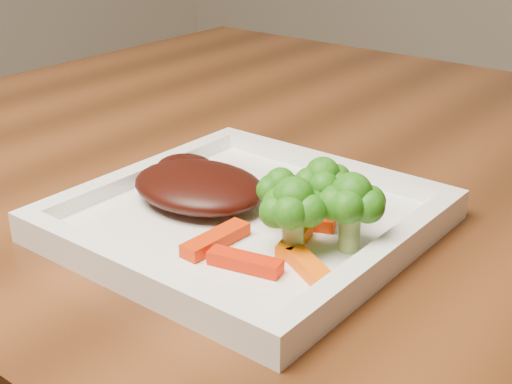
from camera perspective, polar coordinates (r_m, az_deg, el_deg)
The scene contains 11 objects.
plate at distance 0.59m, azimuth -0.76°, elevation -2.49°, with size 0.27×0.27×0.01m, color white.
steak at distance 0.61m, azimuth -4.58°, elevation 0.46°, with size 0.12×0.10×0.03m, color #370B08.
broccoli_0 at distance 0.57m, azimuth 5.32°, elevation 0.76°, with size 0.05×0.05×0.07m, color #307112, non-canonical shape.
broccoli_1 at distance 0.53m, azimuth 7.59°, elevation -1.48°, with size 0.06×0.06×0.06m, color #2C5F0F, non-canonical shape.
broccoli_2 at distance 0.52m, azimuth 3.00°, elevation -2.02°, with size 0.06×0.06×0.06m, color #1C6611, non-canonical shape.
broccoli_3 at distance 0.56m, azimuth 1.97°, elevation 0.16°, with size 0.05×0.05×0.06m, color #156310, non-canonical shape.
carrot_0 at distance 0.51m, azimuth -0.89°, elevation -5.61°, with size 0.06×0.01×0.01m, color red.
carrot_1 at distance 0.51m, azimuth 4.46°, elevation -6.20°, with size 0.06×0.01×0.01m, color #FF5B04.
carrot_2 at distance 0.54m, azimuth -3.24°, elevation -3.82°, with size 0.06×0.02×0.01m, color red.
carrot_5 at distance 0.54m, azimuth 3.10°, elevation -3.88°, with size 0.05×0.01×0.01m, color #F86504.
carrot_6 at distance 0.57m, azimuth 3.80°, elevation -2.35°, with size 0.05×0.01×0.01m, color #FF3404.
Camera 1 is at (0.33, -0.49, 1.02)m, focal length 50.00 mm.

